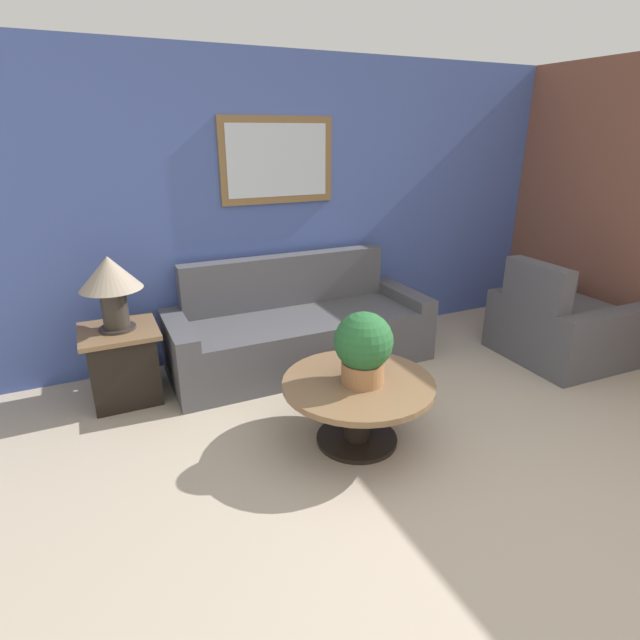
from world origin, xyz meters
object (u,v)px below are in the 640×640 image
object	(u,v)px
table_lamp	(110,280)
coffee_table	(358,398)
potted_plant_on_table	(363,347)
couch_main	(299,331)
side_table	(123,363)
armchair	(561,327)

from	to	relation	value
table_lamp	coffee_table	bearing A→B (deg)	-43.57
table_lamp	potted_plant_on_table	distance (m)	1.90
coffee_table	couch_main	bearing A→B (deg)	84.11
couch_main	table_lamp	distance (m)	1.62
potted_plant_on_table	couch_main	bearing A→B (deg)	84.83
couch_main	side_table	bearing A→B (deg)	-179.25
armchair	table_lamp	size ratio (longest dim) A/B	1.84
couch_main	potted_plant_on_table	xyz separation A→B (m)	(-0.12, -1.32, 0.40)
couch_main	coffee_table	world-z (taller)	couch_main
coffee_table	table_lamp	xyz separation A→B (m)	(-1.34, 1.28, 0.63)
couch_main	armchair	size ratio (longest dim) A/B	2.23
couch_main	armchair	xyz separation A→B (m)	(2.20, -0.91, -0.01)
table_lamp	side_table	bearing A→B (deg)	-90.00
armchair	coffee_table	bearing A→B (deg)	101.52
side_table	table_lamp	world-z (taller)	table_lamp
armchair	coffee_table	distance (m)	2.37
side_table	coffee_table	bearing A→B (deg)	-43.57
couch_main	side_table	distance (m)	1.48
coffee_table	armchair	bearing A→B (deg)	9.53
coffee_table	potted_plant_on_table	world-z (taller)	potted_plant_on_table
armchair	coffee_table	xyz separation A→B (m)	(-2.34, -0.39, 0.04)
couch_main	armchair	distance (m)	2.38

